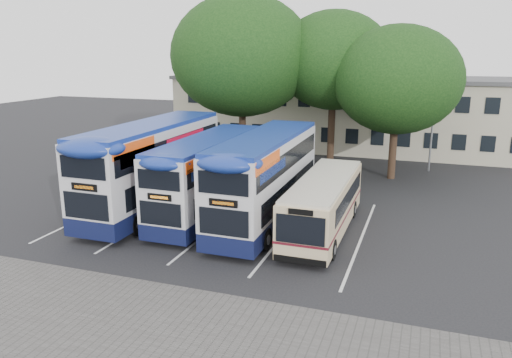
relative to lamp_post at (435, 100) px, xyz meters
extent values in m
plane|color=black|center=(-6.00, -19.97, -5.08)|extent=(120.00, 120.00, 0.00)
cube|color=#595654|center=(-8.00, -24.97, -5.08)|extent=(40.00, 6.00, 0.01)
cube|color=silver|center=(-16.75, -14.97, -5.08)|extent=(0.12, 11.00, 0.01)
cube|color=silver|center=(-13.25, -14.97, -5.08)|extent=(0.12, 11.00, 0.01)
cube|color=silver|center=(-9.75, -14.97, -5.08)|extent=(0.12, 11.00, 0.01)
cube|color=silver|center=(-6.25, -14.97, -5.08)|extent=(0.12, 11.00, 0.01)
cube|color=silver|center=(-2.75, -14.97, -5.08)|extent=(0.12, 11.00, 0.01)
cube|color=beige|center=(-6.00, 7.03, -2.08)|extent=(32.00, 8.00, 6.00)
cube|color=#4C4C4F|center=(-6.00, 7.03, 0.97)|extent=(32.40, 8.40, 0.30)
cube|color=black|center=(-6.00, 3.01, -3.38)|extent=(30.00, 0.06, 1.20)
cube|color=black|center=(-6.00, 3.01, -0.58)|extent=(30.00, 0.06, 1.20)
cylinder|color=gray|center=(0.00, 0.03, -0.58)|extent=(0.14, 0.14, 9.00)
cube|color=gray|center=(0.00, 0.03, 3.92)|extent=(0.12, 0.80, 0.12)
cube|color=gray|center=(0.00, -0.37, 3.87)|extent=(0.25, 0.50, 0.12)
cylinder|color=black|center=(-13.10, -3.01, -2.14)|extent=(0.50, 0.50, 5.90)
ellipsoid|color=black|center=(-13.10, -3.01, 2.94)|extent=(10.04, 10.04, 8.53)
cylinder|color=black|center=(-6.93, -1.05, -2.25)|extent=(0.50, 0.50, 5.67)
ellipsoid|color=black|center=(-6.93, -1.05, 2.62)|extent=(8.14, 8.14, 6.92)
cylinder|color=black|center=(-2.38, -2.99, -2.67)|extent=(0.50, 0.50, 4.83)
ellipsoid|color=black|center=(-2.38, -2.99, 1.48)|extent=(8.24, 8.24, 7.00)
cube|color=#10163B|center=(-13.98, -14.19, -4.33)|extent=(2.68, 11.25, 0.86)
cube|color=silver|center=(-13.98, -14.19, -2.25)|extent=(2.68, 11.25, 3.32)
cube|color=navy|center=(-13.98, -14.19, -0.53)|extent=(2.62, 11.02, 0.32)
cube|color=black|center=(-13.98, -13.87, -3.16)|extent=(2.72, 9.96, 1.07)
cube|color=black|center=(-13.98, -14.19, -1.50)|extent=(2.72, 10.60, 0.96)
cube|color=#FF5715|center=(-12.63, -17.89, -0.91)|extent=(0.02, 3.43, 0.59)
cube|color=black|center=(-13.98, -19.85, -2.35)|extent=(1.29, 0.06, 0.32)
cylinder|color=black|center=(-15.19, -10.93, -4.55)|extent=(0.32, 1.07, 1.07)
cylinder|color=black|center=(-12.77, -10.93, -4.55)|extent=(0.32, 1.07, 1.07)
cylinder|color=black|center=(-15.19, -17.89, -4.55)|extent=(0.32, 1.07, 1.07)
cylinder|color=black|center=(-12.77, -17.89, -4.55)|extent=(0.32, 1.07, 1.07)
cube|color=red|center=(-12.62, -12.86, -1.50)|extent=(0.02, 4.28, 0.91)
cube|color=#10163B|center=(-10.77, -14.15, -4.43)|extent=(2.34, 9.83, 0.75)
cube|color=silver|center=(-10.77, -14.15, -2.60)|extent=(2.34, 9.83, 2.90)
cube|color=navy|center=(-10.77, -14.15, -1.11)|extent=(2.29, 9.63, 0.28)
cube|color=black|center=(-10.77, -13.87, -3.40)|extent=(2.38, 8.70, 0.94)
cube|color=black|center=(-10.77, -14.15, -1.95)|extent=(2.38, 9.27, 0.84)
cube|color=#FF5715|center=(-9.59, -17.38, -1.43)|extent=(0.02, 2.99, 0.51)
cube|color=black|center=(-10.77, -19.10, -2.70)|extent=(1.12, 0.06, 0.28)
cylinder|color=black|center=(-11.83, -11.30, -4.62)|extent=(0.28, 0.94, 0.94)
cylinder|color=black|center=(-9.71, -11.30, -4.62)|extent=(0.28, 0.94, 0.94)
cylinder|color=black|center=(-11.83, -17.38, -4.62)|extent=(0.28, 0.94, 0.94)
cylinder|color=black|center=(-9.71, -17.38, -4.62)|extent=(0.28, 0.94, 0.94)
cube|color=#10163B|center=(-7.65, -14.20, -4.38)|extent=(2.52, 10.60, 0.81)
cube|color=silver|center=(-7.65, -14.20, -2.41)|extent=(2.52, 10.60, 3.13)
cube|color=navy|center=(-7.65, -14.20, -0.79)|extent=(2.47, 10.39, 0.30)
cube|color=black|center=(-7.65, -13.89, -3.27)|extent=(2.56, 9.39, 1.01)
cube|color=black|center=(-7.65, -14.20, -1.70)|extent=(2.56, 9.99, 0.91)
cube|color=#FF5715|center=(-6.38, -17.68, -1.15)|extent=(0.02, 3.23, 0.56)
cube|color=black|center=(-7.65, -19.53, -2.51)|extent=(1.21, 0.06, 0.30)
cylinder|color=black|center=(-8.79, -11.12, -4.58)|extent=(0.30, 1.01, 1.01)
cylinder|color=black|center=(-6.51, -11.12, -4.58)|extent=(0.30, 1.01, 1.01)
cylinder|color=black|center=(-8.79, -17.68, -4.58)|extent=(0.30, 1.01, 1.01)
cylinder|color=black|center=(-6.51, -17.68, -4.58)|extent=(0.30, 1.01, 1.01)
cube|color=#D4BB8D|center=(-4.60, -14.69, -3.69)|extent=(2.22, 8.88, 2.26)
cube|color=beige|center=(-4.60, -14.69, -2.51)|extent=(2.13, 8.52, 0.18)
cube|color=black|center=(-4.60, -14.25, -3.31)|extent=(2.26, 7.10, 0.80)
cube|color=#5C121E|center=(-4.60, -14.69, -4.06)|extent=(2.25, 8.90, 0.11)
cube|color=black|center=(-4.60, -19.15, -3.40)|extent=(1.95, 0.06, 1.15)
cylinder|color=black|center=(-5.60, -17.71, -4.64)|extent=(0.27, 0.89, 0.89)
cylinder|color=black|center=(-3.60, -17.71, -4.64)|extent=(0.27, 0.89, 0.89)
cylinder|color=black|center=(-5.60, -12.03, -4.64)|extent=(0.27, 0.89, 0.89)
cylinder|color=black|center=(-3.60, -12.03, -4.64)|extent=(0.27, 0.89, 0.89)
camera|label=1|loc=(-0.23, -36.85, 3.37)|focal=35.00mm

